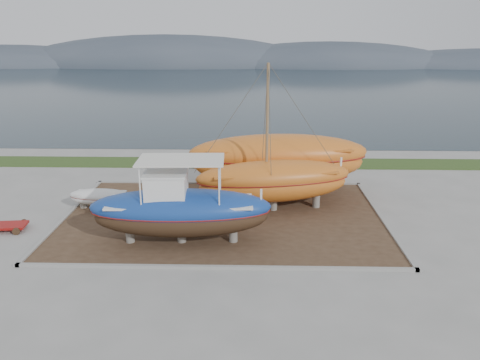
# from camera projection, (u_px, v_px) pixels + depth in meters

# --- Properties ---
(ground) EXTENTS (140.00, 140.00, 0.00)m
(ground) POSITION_uv_depth(u_px,v_px,m) (219.00, 248.00, 23.28)
(ground) COLOR gray
(ground) RESTS_ON ground
(dirt_patch) EXTENTS (18.00, 12.00, 0.06)m
(dirt_patch) POSITION_uv_depth(u_px,v_px,m) (223.00, 217.00, 27.07)
(dirt_patch) COLOR #422D1E
(dirt_patch) RESTS_ON ground
(curb_frame) EXTENTS (18.60, 12.60, 0.15)m
(curb_frame) POSITION_uv_depth(u_px,v_px,m) (223.00, 216.00, 27.06)
(curb_frame) COLOR gray
(curb_frame) RESTS_ON ground
(grass_strip) EXTENTS (44.00, 3.00, 0.08)m
(grass_strip) POSITION_uv_depth(u_px,v_px,m) (232.00, 163.00, 38.01)
(grass_strip) COLOR #284219
(grass_strip) RESTS_ON ground
(sea) EXTENTS (260.00, 100.00, 0.04)m
(sea) POSITION_uv_depth(u_px,v_px,m) (244.00, 86.00, 89.87)
(sea) COLOR #17272F
(sea) RESTS_ON ground
(mountain_ridge) EXTENTS (200.00, 36.00, 20.00)m
(mountain_ridge) POSITION_uv_depth(u_px,v_px,m) (247.00, 65.00, 142.19)
(mountain_ridge) COLOR #333D49
(mountain_ridge) RESTS_ON ground
(blue_caique) EXTENTS (9.19, 3.19, 4.37)m
(blue_caique) POSITION_uv_depth(u_px,v_px,m) (180.00, 201.00, 23.21)
(blue_caique) COLOR navy
(blue_caique) RESTS_ON dirt_patch
(white_dinghy) EXTENTS (3.84, 1.58, 1.14)m
(white_dinghy) POSITION_uv_depth(u_px,v_px,m) (101.00, 199.00, 28.22)
(white_dinghy) COLOR white
(white_dinghy) RESTS_ON dirt_patch
(orange_sailboat) EXTENTS (9.60, 4.44, 8.61)m
(orange_sailboat) POSITION_uv_depth(u_px,v_px,m) (275.00, 140.00, 26.79)
(orange_sailboat) COLOR #C2631D
(orange_sailboat) RESTS_ON dirt_patch
(orange_bare_hull) EXTENTS (11.86, 4.38, 3.81)m
(orange_bare_hull) POSITION_uv_depth(u_px,v_px,m) (278.00, 165.00, 30.48)
(orange_bare_hull) COLOR #C2631D
(orange_bare_hull) RESTS_ON dirt_patch
(red_trailer) EXTENTS (2.73, 1.58, 0.37)m
(red_trailer) POSITION_uv_depth(u_px,v_px,m) (10.00, 227.00, 25.27)
(red_trailer) COLOR #9E1511
(red_trailer) RESTS_ON ground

